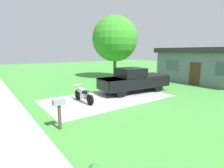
% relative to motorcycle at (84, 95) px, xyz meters
% --- Properties ---
extents(ground_plane, '(80.00, 80.00, 0.00)m').
position_rel_motorcycle_xyz_m(ground_plane, '(0.08, 1.85, -0.47)').
color(ground_plane, '#44923B').
extents(driveway_pad, '(4.70, 8.61, 0.01)m').
position_rel_motorcycle_xyz_m(driveway_pad, '(0.08, 1.85, -0.47)').
color(driveway_pad, '#9E9E9E').
rests_on(driveway_pad, ground).
extents(sidewalk_strip, '(36.00, 1.80, 0.01)m').
position_rel_motorcycle_xyz_m(sidewalk_strip, '(0.08, -4.15, -0.47)').
color(sidewalk_strip, '#A6A6A1').
rests_on(sidewalk_strip, ground).
extents(motorcycle, '(2.21, 0.70, 1.09)m').
position_rel_motorcycle_xyz_m(motorcycle, '(0.00, 0.00, 0.00)').
color(motorcycle, black).
rests_on(motorcycle, ground).
extents(pickup_truck, '(2.51, 5.78, 1.90)m').
position_rel_motorcycle_xyz_m(pickup_truck, '(-0.22, 4.59, 0.48)').
color(pickup_truck, black).
rests_on(pickup_truck, ground).
extents(mailbox, '(0.26, 0.48, 1.26)m').
position_rel_motorcycle_xyz_m(mailbox, '(3.00, -2.63, 0.51)').
color(mailbox, '#4C3823').
rests_on(mailbox, ground).
extents(shade_tree, '(5.28, 5.28, 7.22)m').
position_rel_motorcycle_xyz_m(shade_tree, '(-7.37, 8.03, 4.09)').
color(shade_tree, brown).
rests_on(shade_tree, ground).
extents(neighbor_house, '(9.60, 5.60, 3.50)m').
position_rel_motorcycle_xyz_m(neighbor_house, '(0.91, 13.67, 1.32)').
color(neighbor_house, slate).
rests_on(neighbor_house, ground).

